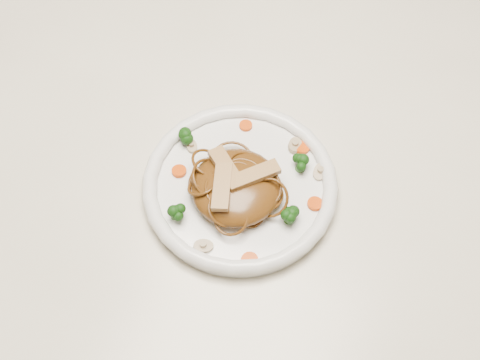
% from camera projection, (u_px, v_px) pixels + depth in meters
% --- Properties ---
extents(ground, '(4.00, 4.00, 0.00)m').
position_uv_depth(ground, '(233.00, 320.00, 1.59)').
color(ground, '#50341B').
rests_on(ground, ground).
extents(table, '(1.20, 0.80, 0.75)m').
position_uv_depth(table, '(229.00, 178.00, 1.03)').
color(table, '#F2E8CD').
rests_on(table, ground).
extents(plate, '(0.34, 0.34, 0.02)m').
position_uv_depth(plate, '(240.00, 188.00, 0.90)').
color(plate, white).
rests_on(plate, table).
extents(noodle_mound, '(0.13, 0.13, 0.04)m').
position_uv_depth(noodle_mound, '(236.00, 187.00, 0.87)').
color(noodle_mound, '#5A3A11').
rests_on(noodle_mound, plate).
extents(chicken_a, '(0.06, 0.06, 0.01)m').
position_uv_depth(chicken_a, '(256.00, 174.00, 0.85)').
color(chicken_a, tan).
rests_on(chicken_a, noodle_mound).
extents(chicken_b, '(0.06, 0.06, 0.01)m').
position_uv_depth(chicken_b, '(226.00, 169.00, 0.86)').
color(chicken_b, tan).
rests_on(chicken_b, noodle_mound).
extents(chicken_c, '(0.04, 0.07, 0.01)m').
position_uv_depth(chicken_c, '(222.00, 187.00, 0.84)').
color(chicken_c, tan).
rests_on(chicken_c, noodle_mound).
extents(broccoli_0, '(0.03, 0.03, 0.03)m').
position_uv_depth(broccoli_0, '(301.00, 164.00, 0.89)').
color(broccoli_0, '#15460E').
rests_on(broccoli_0, plate).
extents(broccoli_1, '(0.03, 0.03, 0.03)m').
position_uv_depth(broccoli_1, '(187.00, 136.00, 0.91)').
color(broccoli_1, '#15460E').
rests_on(broccoli_1, plate).
extents(broccoli_2, '(0.03, 0.03, 0.03)m').
position_uv_depth(broccoli_2, '(175.00, 211.00, 0.85)').
color(broccoli_2, '#15460E').
rests_on(broccoli_2, plate).
extents(broccoli_3, '(0.03, 0.03, 0.03)m').
position_uv_depth(broccoli_3, '(290.00, 214.00, 0.85)').
color(broccoli_3, '#15460E').
rests_on(broccoli_3, plate).
extents(carrot_0, '(0.02, 0.02, 0.00)m').
position_uv_depth(carrot_0, '(302.00, 147.00, 0.92)').
color(carrot_0, '#EF5708').
rests_on(carrot_0, plate).
extents(carrot_1, '(0.02, 0.02, 0.00)m').
position_uv_depth(carrot_1, '(179.00, 171.00, 0.90)').
color(carrot_1, '#EF5708').
rests_on(carrot_1, plate).
extents(carrot_2, '(0.02, 0.02, 0.00)m').
position_uv_depth(carrot_2, '(315.00, 204.00, 0.87)').
color(carrot_2, '#EF5708').
rests_on(carrot_2, plate).
extents(carrot_3, '(0.02, 0.02, 0.00)m').
position_uv_depth(carrot_3, '(246.00, 126.00, 0.94)').
color(carrot_3, '#EF5708').
rests_on(carrot_3, plate).
extents(carrot_4, '(0.03, 0.03, 0.00)m').
position_uv_depth(carrot_4, '(250.00, 260.00, 0.83)').
color(carrot_4, '#EF5708').
rests_on(carrot_4, plate).
extents(mushroom_0, '(0.03, 0.03, 0.01)m').
position_uv_depth(mushroom_0, '(203.00, 246.00, 0.84)').
color(mushroom_0, '#BFB18F').
rests_on(mushroom_0, plate).
extents(mushroom_1, '(0.03, 0.03, 0.01)m').
position_uv_depth(mushroom_1, '(320.00, 172.00, 0.90)').
color(mushroom_1, '#BFB18F').
rests_on(mushroom_1, plate).
extents(mushroom_2, '(0.03, 0.03, 0.01)m').
position_uv_depth(mushroom_2, '(192.00, 146.00, 0.92)').
color(mushroom_2, '#BFB18F').
rests_on(mushroom_2, plate).
extents(mushroom_3, '(0.03, 0.03, 0.01)m').
position_uv_depth(mushroom_3, '(295.00, 145.00, 0.92)').
color(mushroom_3, '#BFB18F').
rests_on(mushroom_3, plate).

